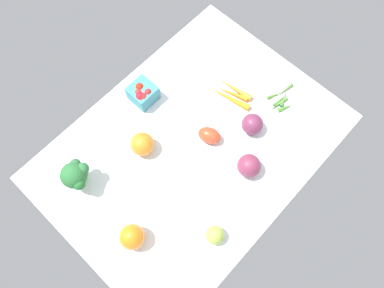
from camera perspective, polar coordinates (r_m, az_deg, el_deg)
name	(u,v)px	position (r cm, az deg, el deg)	size (l,w,h in cm)	color
tablecloth	(192,147)	(132.35, 0.00, -0.47)	(104.00, 76.00, 2.00)	white
okra_pile	(281,100)	(142.35, 13.71, 6.68)	(15.20, 10.14, 1.64)	#507A33
red_onion_near_basket	(249,166)	(126.15, 8.85, -3.36)	(8.19, 8.19, 8.19)	#782E49
heirloom_tomato_orange	(142,144)	(128.32, -7.74, -0.02)	(8.43, 8.43, 8.43)	orange
bell_pepper_orange	(132,237)	(120.24, -9.31, -14.06)	(8.15, 8.15, 9.77)	orange
broccoli_head	(75,175)	(125.27, -17.68, -4.63)	(9.87, 9.88, 12.81)	#93CC7F
red_onion_center	(252,124)	(132.23, 9.35, 3.06)	(7.74, 7.74, 7.74)	#6E2D4A
roma_tomato	(209,135)	(129.97, 2.70, 1.36)	(8.39, 5.79, 5.79)	#D54225
berry_basket	(143,93)	(136.96, -7.69, 7.79)	(9.02, 9.02, 8.14)	teal
heirloom_tomato_green	(215,235)	(120.85, 3.57, -13.93)	(6.19, 6.19, 6.19)	#91B343
carrot_bunch	(232,93)	(140.00, 6.18, 7.85)	(9.51, 17.64, 2.46)	orange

